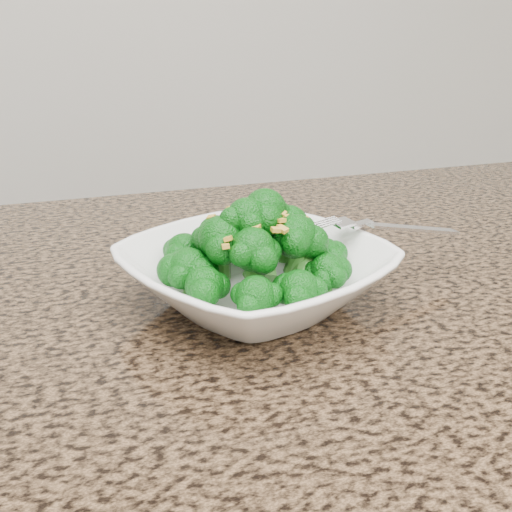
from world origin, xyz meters
name	(u,v)px	position (x,y,z in m)	size (l,w,h in m)	color
granite_counter	(121,398)	(0.00, 0.30, 0.89)	(1.64, 1.04, 0.03)	brown
bowl	(256,276)	(0.14, 0.40, 0.93)	(0.24, 0.24, 0.06)	white
broccoli_pile	(256,211)	(0.14, 0.40, 0.99)	(0.21, 0.21, 0.07)	#0B610E
garlic_topping	(256,170)	(0.14, 0.40, 1.03)	(0.13, 0.13, 0.01)	gold
fork	(365,224)	(0.26, 0.41, 0.96)	(0.19, 0.03, 0.01)	silver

